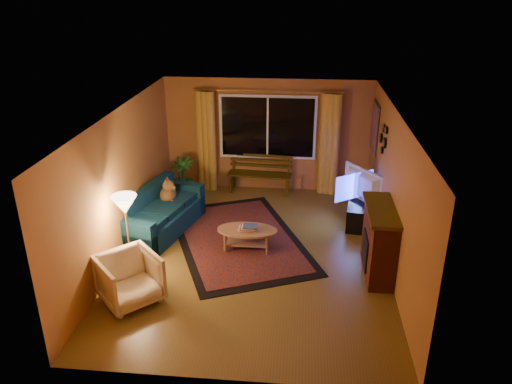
# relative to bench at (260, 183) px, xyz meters

# --- Properties ---
(floor) EXTENTS (4.50, 6.00, 0.02)m
(floor) POSITION_rel_bench_xyz_m (0.15, -2.75, -0.22)
(floor) COLOR brown
(floor) RESTS_ON ground
(ceiling) EXTENTS (4.50, 6.00, 0.02)m
(ceiling) POSITION_rel_bench_xyz_m (0.15, -2.75, 2.30)
(ceiling) COLOR white
(ceiling) RESTS_ON ground
(wall_back) EXTENTS (4.50, 0.02, 2.50)m
(wall_back) POSITION_rel_bench_xyz_m (0.15, 0.26, 1.04)
(wall_back) COLOR #B97335
(wall_back) RESTS_ON ground
(wall_left) EXTENTS (0.02, 6.00, 2.50)m
(wall_left) POSITION_rel_bench_xyz_m (-2.11, -2.75, 1.04)
(wall_left) COLOR #B97335
(wall_left) RESTS_ON ground
(wall_right) EXTENTS (0.02, 6.00, 2.50)m
(wall_right) POSITION_rel_bench_xyz_m (2.41, -2.75, 1.04)
(wall_right) COLOR #B97335
(wall_right) RESTS_ON ground
(window) EXTENTS (2.00, 0.02, 1.30)m
(window) POSITION_rel_bench_xyz_m (0.15, 0.19, 1.24)
(window) COLOR black
(window) RESTS_ON wall_back
(curtain_rod) EXTENTS (3.20, 0.03, 0.03)m
(curtain_rod) POSITION_rel_bench_xyz_m (0.15, 0.15, 2.04)
(curtain_rod) COLOR #BF8C3F
(curtain_rod) RESTS_ON wall_back
(curtain_left) EXTENTS (0.36, 0.36, 2.24)m
(curtain_left) POSITION_rel_bench_xyz_m (-1.20, 0.13, 0.91)
(curtain_left) COLOR gold
(curtain_left) RESTS_ON ground
(curtain_right) EXTENTS (0.36, 0.36, 2.24)m
(curtain_right) POSITION_rel_bench_xyz_m (1.50, 0.13, 0.91)
(curtain_right) COLOR gold
(curtain_right) RESTS_ON ground
(bench) EXTENTS (1.44, 0.55, 0.42)m
(bench) POSITION_rel_bench_xyz_m (0.00, 0.00, 0.00)
(bench) COLOR #382A07
(bench) RESTS_ON ground
(potted_plant) EXTENTS (0.59, 0.59, 0.88)m
(potted_plant) POSITION_rel_bench_xyz_m (-1.66, -0.36, 0.23)
(potted_plant) COLOR #235B1E
(potted_plant) RESTS_ON ground
(sofa) EXTENTS (1.37, 2.19, 0.82)m
(sofa) POSITION_rel_bench_xyz_m (-1.69, -2.09, 0.20)
(sofa) COLOR #092638
(sofa) RESTS_ON ground
(dog) EXTENTS (0.41, 0.50, 0.48)m
(dog) POSITION_rel_bench_xyz_m (-1.64, -1.63, 0.44)
(dog) COLOR brown
(dog) RESTS_ON sofa
(armchair) EXTENTS (1.10, 1.10, 0.83)m
(armchair) POSITION_rel_bench_xyz_m (-1.54, -4.29, 0.20)
(armchair) COLOR beige
(armchair) RESTS_ON ground
(floor_lamp) EXTENTS (0.30, 0.30, 1.38)m
(floor_lamp) POSITION_rel_bench_xyz_m (-1.77, -3.57, 0.48)
(floor_lamp) COLOR #BF8C3F
(floor_lamp) RESTS_ON ground
(rug) EXTENTS (3.24, 3.89, 0.02)m
(rug) POSITION_rel_bench_xyz_m (-0.20, -2.25, -0.20)
(rug) COLOR #812602
(rug) RESTS_ON ground
(coffee_table) EXTENTS (1.09, 1.09, 0.39)m
(coffee_table) POSITION_rel_bench_xyz_m (0.01, -2.58, -0.02)
(coffee_table) COLOR #A67451
(coffee_table) RESTS_ON ground
(tv_console) EXTENTS (0.51, 1.13, 0.45)m
(tv_console) POSITION_rel_bench_xyz_m (2.04, -1.34, 0.02)
(tv_console) COLOR black
(tv_console) RESTS_ON ground
(television) EXTENTS (0.76, 1.00, 0.64)m
(television) POSITION_rel_bench_xyz_m (2.04, -1.34, 0.56)
(television) COLOR black
(television) RESTS_ON tv_console
(fireplace) EXTENTS (0.40, 1.20, 1.10)m
(fireplace) POSITION_rel_bench_xyz_m (2.20, -3.15, 0.34)
(fireplace) COLOR maroon
(fireplace) RESTS_ON ground
(mirror_cluster) EXTENTS (0.06, 0.60, 0.56)m
(mirror_cluster) POSITION_rel_bench_xyz_m (2.36, -1.45, 1.59)
(mirror_cluster) COLOR black
(mirror_cluster) RESTS_ON wall_right
(painting) EXTENTS (0.04, 0.76, 0.96)m
(painting) POSITION_rel_bench_xyz_m (2.37, -0.30, 1.44)
(painting) COLOR #DC4E10
(painting) RESTS_ON wall_right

